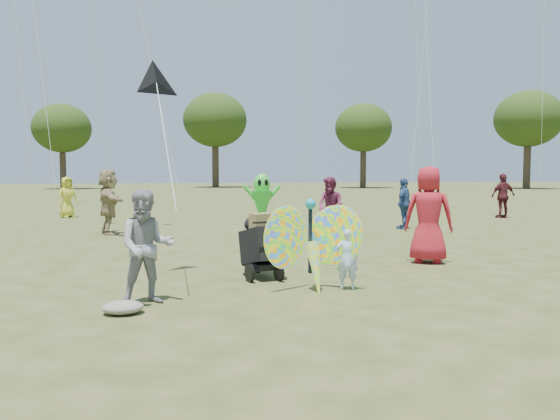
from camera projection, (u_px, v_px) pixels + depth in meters
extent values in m
plane|color=#51592B|center=(310.00, 288.00, 8.35)|extent=(160.00, 160.00, 0.00)
imported|color=#AECEF6|center=(347.00, 259.00, 8.23)|extent=(0.39, 0.30, 0.93)
imported|color=gray|center=(146.00, 247.00, 7.32)|extent=(0.79, 0.63, 1.55)
ellipsoid|color=gray|center=(123.00, 307.00, 6.84)|extent=(0.52, 0.42, 0.16)
imported|color=#A91B26|center=(429.00, 214.00, 10.62)|extent=(1.10, 0.95, 1.90)
imported|color=navy|center=(404.00, 203.00, 17.02)|extent=(0.91, 0.95, 1.59)
imported|color=#97855D|center=(108.00, 202.00, 15.49)|extent=(0.99, 1.81, 1.87)
imported|color=#6A2343|center=(331.00, 207.00, 14.81)|extent=(0.98, 1.01, 1.64)
imported|color=gold|center=(67.00, 197.00, 21.27)|extent=(0.93, 0.87, 1.59)
imported|color=#4E1A21|center=(503.00, 196.00, 21.03)|extent=(1.03, 0.49, 1.71)
cube|color=black|center=(261.00, 245.00, 9.14)|extent=(0.71, 0.96, 0.71)
cube|color=black|center=(261.00, 265.00, 9.17)|extent=(0.61, 0.78, 0.10)
ellipsoid|color=black|center=(259.00, 224.00, 9.37)|extent=(0.51, 0.45, 0.33)
cylinder|color=black|center=(250.00, 273.00, 8.79)|extent=(0.14, 0.30, 0.30)
cylinder|color=black|center=(279.00, 272.00, 8.87)|extent=(0.14, 0.30, 0.30)
cylinder|color=black|center=(258.00, 267.00, 9.62)|extent=(0.12, 0.22, 0.22)
cylinder|color=black|center=(265.00, 222.00, 8.64)|extent=(0.43, 0.17, 0.03)
cube|color=olive|center=(262.00, 221.00, 9.07)|extent=(0.41, 0.37, 0.26)
ellipsoid|color=#FC2730|center=(286.00, 238.00, 8.10)|extent=(0.98, 0.71, 1.24)
ellipsoid|color=#FC2730|center=(335.00, 237.00, 8.24)|extent=(0.98, 0.71, 1.24)
cylinder|color=black|center=(310.00, 240.00, 8.19)|extent=(0.06, 0.06, 1.00)
cone|color=#FC2730|center=(316.00, 272.00, 8.06)|extent=(0.36, 0.49, 0.93)
sphere|color=teal|center=(311.00, 204.00, 8.13)|extent=(0.16, 0.16, 0.16)
cone|color=black|center=(156.00, 82.00, 9.17)|extent=(0.89, 0.62, 0.81)
cylinder|color=silver|center=(165.00, 140.00, 8.31)|extent=(0.34, 1.96, 2.05)
cone|color=green|center=(262.00, 209.00, 14.52)|extent=(0.56, 0.56, 0.95)
ellipsoid|color=green|center=(262.00, 184.00, 14.47)|extent=(0.44, 0.39, 0.57)
ellipsoid|color=black|center=(259.00, 183.00, 14.28)|extent=(0.10, 0.05, 0.17)
ellipsoid|color=black|center=(266.00, 183.00, 14.31)|extent=(0.10, 0.05, 0.17)
cylinder|color=green|center=(251.00, 194.00, 14.44)|extent=(0.43, 0.10, 0.49)
cylinder|color=green|center=(273.00, 194.00, 14.54)|extent=(0.43, 0.10, 0.49)
cylinder|color=silver|center=(274.00, 232.00, 14.42)|extent=(0.61, 0.41, 0.41)
cylinder|color=silver|center=(149.00, 53.00, 15.38)|extent=(1.55, 2.07, 7.64)
cylinder|color=#3A2D21|center=(63.00, 171.00, 56.75)|extent=(0.63, 0.63, 3.78)
ellipsoid|color=#2B4214|center=(62.00, 128.00, 56.45)|extent=(5.94, 5.94, 5.05)
cylinder|color=#3A2D21|center=(216.00, 167.00, 62.52)|extent=(0.77, 0.77, 4.62)
ellipsoid|color=#2B4214|center=(215.00, 120.00, 62.15)|extent=(7.26, 7.26, 6.17)
cylinder|color=#3A2D21|center=(363.00, 170.00, 60.49)|extent=(0.66, 0.67, 3.99)
ellipsoid|color=#2B4214|center=(364.00, 128.00, 60.17)|extent=(6.27, 6.27, 5.33)
cylinder|color=#3A2D21|center=(527.00, 168.00, 57.45)|extent=(0.73, 0.73, 4.41)
ellipsoid|color=#2B4214|center=(528.00, 119.00, 57.09)|extent=(6.93, 6.93, 5.89)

